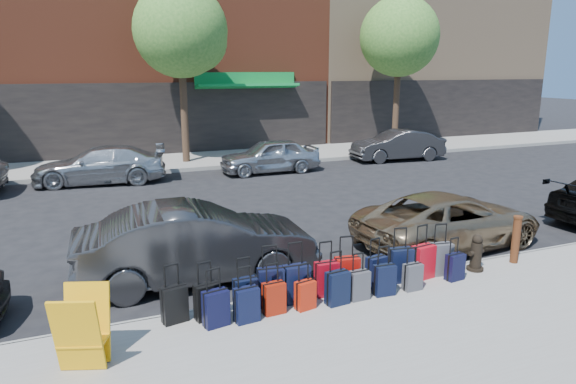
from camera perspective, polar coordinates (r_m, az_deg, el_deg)
name	(u,v)px	position (r m, az deg, el deg)	size (l,w,h in m)	color
ground	(242,227)	(13.35, -5.14, -3.94)	(120.00, 120.00, 0.00)	black
sidewalk_near	(377,347)	(7.84, 9.82, -16.62)	(60.00, 4.00, 0.15)	gray
sidewalk_far	(173,162)	(22.84, -12.68, 3.28)	(60.00, 4.00, 0.15)	gray
curb_near	(316,292)	(9.41, 3.18, -11.08)	(60.00, 0.08, 0.15)	gray
curb_far	(182,170)	(20.88, -11.71, 2.40)	(60.00, 0.08, 0.15)	gray
tree_center	(184,33)	(22.17, -11.48, 16.91)	(3.80, 3.80, 7.27)	black
tree_right	(402,39)	(26.34, 12.54, 16.27)	(3.80, 3.80, 7.27)	black
suitcase_front_0	(174,304)	(8.31, -12.50, -12.08)	(0.42, 0.29, 0.93)	black
suitcase_front_1	(207,301)	(8.31, -8.98, -11.90)	(0.42, 0.28, 0.93)	black
suitcase_front_2	(246,295)	(8.47, -4.74, -11.33)	(0.39, 0.23, 0.91)	black
suitcase_front_3	(271,287)	(8.65, -1.93, -10.48)	(0.45, 0.29, 1.03)	black
suitcase_front_4	(297,284)	(8.76, 0.97, -10.13)	(0.44, 0.25, 1.04)	black
suitcase_front_5	(327,279)	(9.03, 4.31, -9.56)	(0.41, 0.23, 0.97)	maroon
suitcase_front_6	(347,274)	(9.21, 6.57, -9.07)	(0.45, 0.29, 1.01)	#980E09
suitcase_front_7	(376,271)	(9.51, 9.78, -8.66)	(0.40, 0.26, 0.89)	black
suitcase_front_8	(401,265)	(9.77, 12.40, -7.92)	(0.45, 0.29, 1.02)	black
suitcase_front_9	(423,262)	(10.02, 14.78, -7.51)	(0.46, 0.30, 1.03)	#B00B18
suitcase_front_10	(441,259)	(10.28, 16.60, -7.14)	(0.44, 0.29, 1.00)	#424248
suitcase_back_1	(216,308)	(8.09, -8.02, -12.67)	(0.42, 0.28, 0.91)	black
suitcase_back_2	(247,305)	(8.17, -4.62, -12.37)	(0.39, 0.25, 0.89)	black
suitcase_back_3	(274,298)	(8.40, -1.58, -11.70)	(0.36, 0.23, 0.84)	maroon
suitcase_back_4	(305,295)	(8.55, 1.93, -11.36)	(0.35, 0.25, 0.77)	#B1200B
suitcase_back_5	(337,288)	(8.73, 5.51, -10.55)	(0.41, 0.26, 0.92)	black
suitcase_back_6	(359,285)	(8.95, 7.91, -10.21)	(0.35, 0.21, 0.82)	#3D3C42
suitcase_back_7	(384,280)	(9.18, 10.65, -9.57)	(0.38, 0.24, 0.87)	black
suitcase_back_8	(413,277)	(9.49, 13.67, -9.14)	(0.33, 0.20, 0.78)	#3F3F45
suitcase_back_10	(455,267)	(10.13, 18.06, -7.91)	(0.36, 0.23, 0.81)	black
fire_hydrant	(476,254)	(10.71, 20.17, -6.45)	(0.37, 0.33, 0.73)	black
bollard	(516,239)	(11.36, 24.00, -4.77)	(0.18, 0.18, 0.98)	#38190C
display_rack	(83,330)	(7.42, -21.86, -14.04)	(0.78, 0.82, 1.06)	#F4AA0D
car_near_1	(197,243)	(9.99, -10.04, -5.64)	(1.58, 4.53, 1.49)	#343436
car_near_2	(449,220)	(12.31, 17.46, -2.98)	(2.08, 4.52, 1.26)	#8E7657
car_far_1	(100,165)	(19.50, -20.17, 2.83)	(1.85, 4.56, 1.32)	#B4B7BB
car_far_2	(270,156)	(20.27, -2.04, 4.05)	(1.58, 3.93, 1.34)	#B3B5BA
car_far_3	(398,145)	(23.53, 12.08, 5.11)	(1.44, 4.13, 1.36)	#323235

